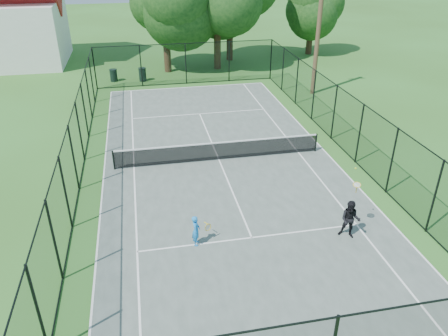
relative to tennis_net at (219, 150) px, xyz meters
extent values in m
plane|color=#31591E|center=(0.00, 0.00, -0.58)|extent=(120.00, 120.00, 0.00)
cube|color=#4D5B52|center=(0.00, 0.00, -0.55)|extent=(11.00, 24.00, 0.06)
cylinder|color=black|center=(-5.00, 0.00, -0.04)|extent=(0.08, 0.08, 0.95)
cylinder|color=black|center=(5.00, 0.00, -0.04)|extent=(0.08, 0.08, 0.95)
cube|color=black|center=(0.00, 0.00, -0.04)|extent=(10.00, 0.03, 0.88)
cube|color=white|center=(0.00, 0.00, 0.40)|extent=(10.00, 0.05, 0.06)
cylinder|color=#332114|center=(-1.07, 16.61, 1.15)|extent=(0.56, 0.56, 3.45)
sphere|color=#113311|center=(-1.07, 16.61, 4.43)|extent=(6.23, 6.23, 6.23)
cylinder|color=#332114|center=(3.05, 16.72, 1.23)|extent=(0.56, 0.56, 3.61)
sphere|color=#113311|center=(3.05, 16.72, 4.65)|extent=(6.48, 6.48, 6.48)
cylinder|color=#332114|center=(4.65, 19.39, 1.52)|extent=(0.56, 0.56, 4.19)
cylinder|color=#332114|center=(12.40, 20.18, 0.79)|extent=(0.56, 0.56, 2.75)
sphere|color=#113311|center=(12.40, 20.18, 3.37)|extent=(4.80, 4.80, 4.80)
cylinder|color=black|center=(-5.34, 14.71, -0.15)|extent=(0.54, 0.54, 0.87)
cylinder|color=black|center=(-5.34, 14.71, 0.31)|extent=(0.58, 0.58, 0.05)
cylinder|color=black|center=(-3.18, 14.35, -0.10)|extent=(0.54, 0.54, 0.96)
cylinder|color=black|center=(-3.18, 14.35, 0.40)|extent=(0.58, 0.58, 0.05)
cylinder|color=#4C3823|center=(8.40, 9.00, 3.51)|extent=(0.30, 0.30, 8.18)
imported|color=#1982DA|center=(-2.03, -6.36, 0.06)|extent=(0.36, 0.48, 1.17)
torus|color=gold|center=(-1.58, -6.21, 0.03)|extent=(0.27, 0.18, 0.29)
cylinder|color=silver|center=(-1.58, -6.21, 0.03)|extent=(0.23, 0.15, 0.25)
imported|color=black|center=(3.46, -7.00, 0.22)|extent=(0.90, 0.86, 1.47)
torus|color=gold|center=(3.71, -6.65, 1.43)|extent=(0.30, 0.28, 0.14)
cylinder|color=silver|center=(3.71, -6.65, 1.43)|extent=(0.26, 0.24, 0.11)
sphere|color=#CCE526|center=(3.67, -6.45, 1.99)|extent=(0.07, 0.07, 0.07)
camera|label=1|loc=(-3.51, -18.78, 9.17)|focal=35.00mm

